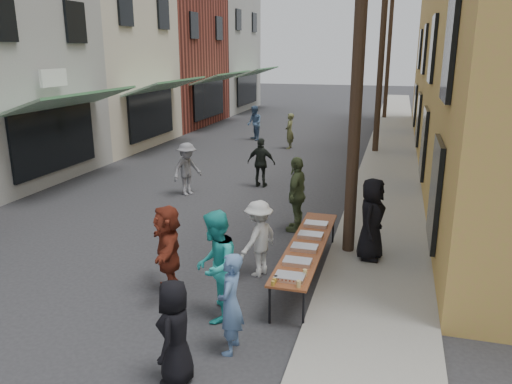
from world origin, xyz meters
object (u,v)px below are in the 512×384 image
Objects in this scene: utility_pole_far at (389,49)px; guest_front_c at (215,266)px; server at (372,219)px; utility_pole_mid at (382,49)px; serving_table at (307,246)px; catering_tray_sausage at (290,277)px; guest_front_a at (175,332)px; utility_pole_near at (359,49)px.

utility_pole_far reaches higher than guest_front_c.
utility_pole_mid is at bearing 12.25° from server.
guest_front_c reaches higher than serving_table.
catering_tray_sausage reaches higher than serving_table.
guest_front_c reaches higher than catering_tray_sausage.
serving_table is at bearing -92.90° from utility_pole_mid.
utility_pole_mid is 5.90× the size of guest_front_a.
catering_tray_sausage is (-0.69, -15.17, -3.71)m from utility_pole_mid.
utility_pole_far reaches higher than guest_front_a.
guest_front_c is (-1.91, -3.47, -3.53)m from utility_pole_near.
catering_tray_sausage is at bearing 96.31° from guest_front_c.
server is at bearing 135.21° from guest_front_c.
utility_pole_near is at bearing 144.03° from guest_front_c.
utility_pole_far is 5.90× the size of guest_front_a.
guest_front_c is at bearing 177.88° from guest_front_a.
utility_pole_mid is at bearing 90.00° from utility_pole_near.
utility_pole_mid is 12.85m from server.
server reaches higher than serving_table.
server is at bearing -35.90° from utility_pole_near.
utility_pole_near is 4.14m from serving_table.
utility_pole_near is 6.69m from guest_front_a.
utility_pole_mid is 2.25× the size of serving_table.
guest_front_c is at bearing -166.58° from catering_tray_sausage.
server is (1.18, 2.82, 0.21)m from catering_tray_sausage.
utility_pole_near is 1.00× the size of utility_pole_far.
utility_pole_far is at bearing 88.55° from catering_tray_sausage.
server is (1.18, 1.17, 0.29)m from serving_table.
utility_pole_far is 27.43m from catering_tray_sausage.
serving_table is at bearing -114.24° from utility_pole_near.
utility_pole_near reaches higher than guest_front_a.
guest_front_a is (-1.16, -2.06, -0.03)m from catering_tray_sausage.
catering_tray_sausage is (-0.69, -27.17, -3.71)m from utility_pole_far.
utility_pole_mid is at bearing -90.00° from utility_pole_far.
utility_pole_mid is 5.00× the size of server.
utility_pole_far is 27.76m from guest_front_c.
utility_pole_near is 5.90× the size of guest_front_a.
utility_pole_near is 4.93m from catering_tray_sausage.
utility_pole_mid is at bearing 165.85° from guest_front_c.
guest_front_c is at bearing -122.22° from serving_table.
utility_pole_mid is 4.65× the size of guest_front_c.
catering_tray_sausage is at bearing -102.20° from utility_pole_near.
utility_pole_near is 1.00× the size of utility_pole_mid.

